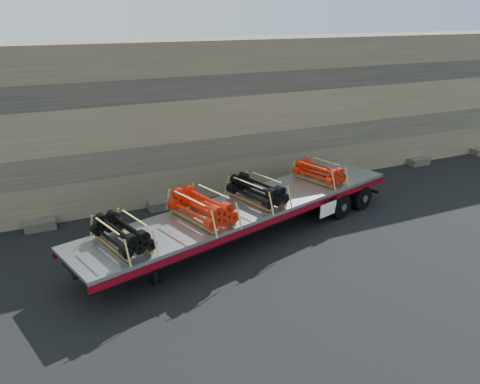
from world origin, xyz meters
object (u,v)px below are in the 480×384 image
object	(u,v)px
bundle_midrear	(257,191)
bundle_rear	(319,172)
trailer	(248,221)
bundle_front	(122,234)
bundle_midfront	(202,208)

from	to	relation	value
bundle_midrear	bundle_rear	size ratio (longest dim) A/B	1.10
bundle_midrear	bundle_rear	xyz separation A→B (m)	(3.44, 0.96, -0.04)
trailer	bundle_midrear	distance (m)	1.19
bundle_front	bundle_midfront	world-z (taller)	bundle_midfront
bundle_midfront	bundle_rear	bearing A→B (deg)	0.00
trailer	bundle_midrear	world-z (taller)	bundle_midrear
bundle_midfront	bundle_front	bearing A→B (deg)	180.00
trailer	bundle_front	world-z (taller)	bundle_front
trailer	bundle_midrear	size ratio (longest dim) A/B	5.98
trailer	bundle_front	bearing A→B (deg)	180.00
bundle_front	bundle_rear	xyz separation A→B (m)	(8.84, 2.47, -0.02)
trailer	bundle_rear	size ratio (longest dim) A/B	6.59
bundle_front	bundle_midrear	size ratio (longest dim) A/B	0.96
trailer	bundle_front	size ratio (longest dim) A/B	6.25
trailer	bundle_rear	bearing A→B (deg)	0.00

